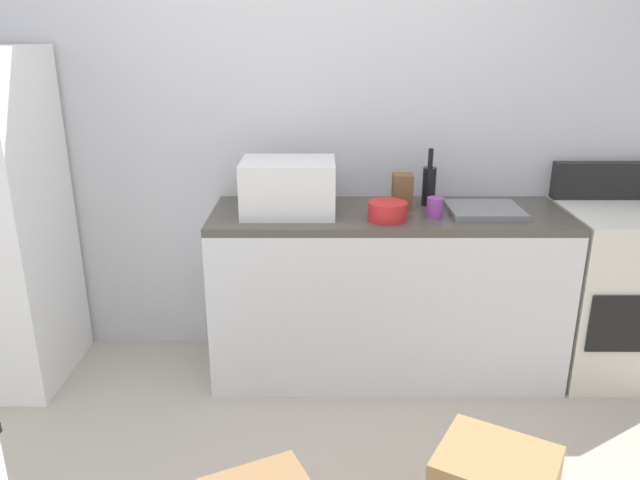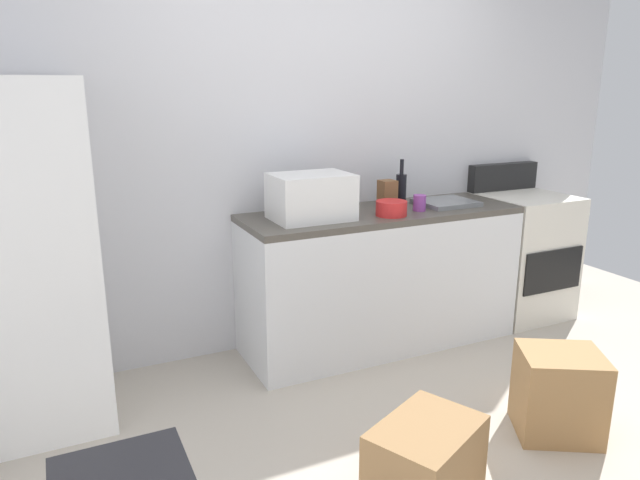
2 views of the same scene
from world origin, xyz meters
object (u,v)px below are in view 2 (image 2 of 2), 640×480
(stove_oven, at_px, (521,253))
(wine_bottle, at_px, (401,188))
(mixing_bowl, at_px, (391,208))
(coffee_mug, at_px, (420,203))
(microwave, at_px, (311,197))
(refrigerator, at_px, (21,260))
(knife_block, at_px, (387,194))
(cardboard_box_small, at_px, (558,393))
(cardboard_box_medium, at_px, (425,459))

(stove_oven, relative_size, wine_bottle, 3.67)
(mixing_bowl, bearing_deg, coffee_mug, 10.65)
(microwave, bearing_deg, refrigerator, -179.18)
(knife_block, bearing_deg, cardboard_box_small, -82.65)
(refrigerator, distance_m, microwave, 1.55)
(refrigerator, xyz_separation_m, microwave, (1.54, 0.02, 0.18))
(wine_bottle, relative_size, cardboard_box_small, 0.70)
(cardboard_box_small, bearing_deg, microwave, 120.95)
(knife_block, bearing_deg, mixing_bowl, -115.21)
(mixing_bowl, xyz_separation_m, cardboard_box_small, (0.27, -1.14, -0.73))
(microwave, xyz_separation_m, cardboard_box_medium, (-0.09, -1.34, -0.88))
(stove_oven, height_order, cardboard_box_small, stove_oven)
(stove_oven, distance_m, microwave, 1.82)
(microwave, relative_size, coffee_mug, 4.60)
(refrigerator, bearing_deg, mixing_bowl, -2.72)
(stove_oven, bearing_deg, cardboard_box_small, -127.11)
(knife_block, xyz_separation_m, cardboard_box_medium, (-0.67, -1.43, -0.83))
(knife_block, bearing_deg, wine_bottle, 24.21)
(coffee_mug, bearing_deg, cardboard_box_small, -88.42)
(knife_block, height_order, mixing_bowl, knife_block)
(coffee_mug, bearing_deg, mixing_bowl, -169.35)
(stove_oven, distance_m, cardboard_box_small, 1.63)
(cardboard_box_medium, bearing_deg, wine_bottle, 61.32)
(stove_oven, relative_size, microwave, 2.39)
(microwave, height_order, coffee_mug, microwave)
(microwave, xyz_separation_m, cardboard_box_small, (0.75, -1.25, -0.82))
(refrigerator, relative_size, microwave, 3.71)
(coffee_mug, height_order, knife_block, knife_block)
(cardboard_box_small, bearing_deg, mixing_bowl, 103.33)
(coffee_mug, height_order, mixing_bowl, coffee_mug)
(knife_block, xyz_separation_m, cardboard_box_small, (0.17, -1.34, -0.78))
(wine_bottle, xyz_separation_m, coffee_mug, (-0.01, -0.23, -0.06))
(stove_oven, distance_m, knife_block, 1.26)
(microwave, distance_m, mixing_bowl, 0.51)
(mixing_bowl, height_order, cardboard_box_medium, mixing_bowl)
(microwave, relative_size, wine_bottle, 1.53)
(refrigerator, height_order, knife_block, refrigerator)
(stove_oven, xyz_separation_m, microwave, (-1.73, -0.03, 0.57))
(wine_bottle, xyz_separation_m, mixing_bowl, (-0.24, -0.27, -0.06))
(wine_bottle, height_order, cardboard_box_medium, wine_bottle)
(stove_oven, bearing_deg, knife_block, 177.33)
(cardboard_box_small, bearing_deg, refrigerator, 151.78)
(coffee_mug, distance_m, mixing_bowl, 0.24)
(wine_bottle, height_order, cardboard_box_small, wine_bottle)
(knife_block, distance_m, cardboard_box_small, 1.56)
(cardboard_box_medium, bearing_deg, coffee_mug, 57.41)
(stove_oven, xyz_separation_m, coffee_mug, (-1.01, -0.11, 0.48))
(mixing_bowl, bearing_deg, refrigerator, 177.28)
(stove_oven, relative_size, cardboard_box_small, 2.58)
(cardboard_box_small, bearing_deg, stove_oven, 52.89)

